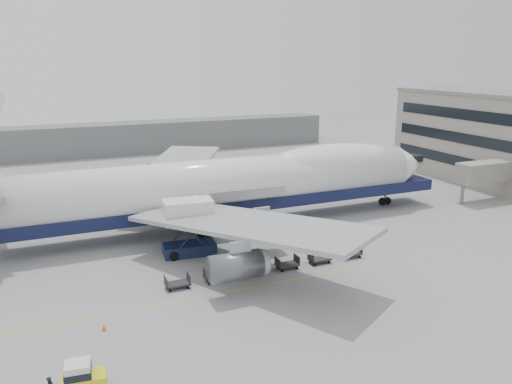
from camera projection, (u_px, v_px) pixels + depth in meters
name	position (u px, v px, depth m)	size (l,w,h in m)	color
ground	(264.00, 259.00, 54.08)	(260.00, 260.00, 0.00)	gray
apron_line	(289.00, 280.00, 48.75)	(60.00, 0.15, 0.01)	gold
hangar	(96.00, 140.00, 111.58)	(110.00, 8.00, 7.00)	slate
airliner	(231.00, 183.00, 63.54)	(67.00, 55.30, 19.98)	white
catering_truck	(189.00, 224.00, 54.51)	(5.91, 4.34, 6.25)	#162444
baggage_tug	(82.00, 378.00, 32.36)	(2.94, 1.80, 2.04)	yellow
traffic_cone	(104.00, 327.00, 39.68)	(0.38, 0.38, 0.56)	#FF620D
dolly_0	(177.00, 283.00, 46.98)	(2.30, 1.35, 1.30)	#2D2D30
dolly_1	(216.00, 276.00, 48.44)	(2.30, 1.35, 1.30)	#2D2D30
dolly_2	(253.00, 270.00, 49.91)	(2.30, 1.35, 1.30)	#2D2D30
dolly_3	(287.00, 264.00, 51.37)	(2.30, 1.35, 1.30)	#2D2D30
dolly_4	(320.00, 258.00, 52.84)	(2.30, 1.35, 1.30)	#2D2D30
dolly_5	(350.00, 253.00, 54.30)	(2.30, 1.35, 1.30)	#2D2D30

